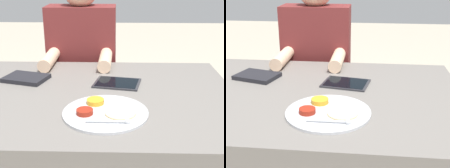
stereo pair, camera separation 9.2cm
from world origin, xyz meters
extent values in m
cube|color=slate|center=(0.00, 0.00, 0.35)|extent=(1.28, 0.93, 0.71)
cylinder|color=#B7BABF|center=(0.08, -0.21, 0.71)|extent=(0.32, 0.32, 0.01)
cylinder|color=gold|center=(0.03, -0.13, 0.73)|extent=(0.07, 0.07, 0.02)
cylinder|color=maroon|center=(0.00, -0.23, 0.73)|extent=(0.06, 0.06, 0.02)
cylinder|color=beige|center=(0.13, -0.22, 0.72)|extent=(0.12, 0.12, 0.01)
cylinder|color=#B7BABF|center=(0.08, -0.30, 0.72)|extent=(0.14, 0.01, 0.01)
sphere|color=#B7BABF|center=(0.16, -0.30, 0.72)|extent=(0.02, 0.02, 0.02)
cube|color=silver|center=(-0.33, 0.15, 0.71)|extent=(0.22, 0.19, 0.01)
cube|color=black|center=(-0.33, 0.15, 0.72)|extent=(0.23, 0.19, 0.02)
cube|color=#28282D|center=(0.11, 0.11, 0.71)|extent=(0.23, 0.19, 0.01)
cube|color=black|center=(0.11, 0.11, 0.72)|extent=(0.21, 0.17, 0.00)
cube|color=black|center=(-0.11, 0.63, 0.22)|extent=(0.37, 0.22, 0.44)
cube|color=maroon|center=(-0.11, 0.63, 0.72)|extent=(0.41, 0.20, 0.57)
cylinder|color=beige|center=(-0.27, 0.40, 0.74)|extent=(0.07, 0.29, 0.07)
cylinder|color=beige|center=(0.04, 0.40, 0.74)|extent=(0.07, 0.29, 0.07)
camera|label=1|loc=(0.13, -1.26, 1.23)|focal=50.00mm
camera|label=2|loc=(0.22, -1.25, 1.23)|focal=50.00mm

